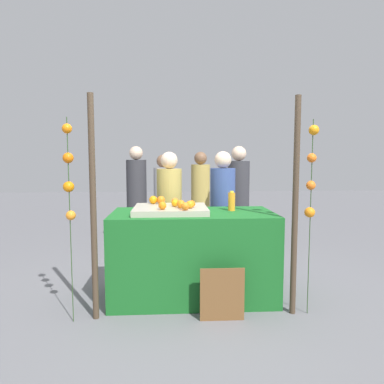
% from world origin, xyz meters
% --- Properties ---
extents(ground_plane, '(24.00, 24.00, 0.00)m').
position_xyz_m(ground_plane, '(0.00, 0.00, 0.00)').
color(ground_plane, slate).
extents(stall_counter, '(1.70, 0.85, 0.92)m').
position_xyz_m(stall_counter, '(0.00, 0.00, 0.46)').
color(stall_counter, '#196023').
rests_on(stall_counter, ground_plane).
extents(orange_tray, '(0.76, 0.66, 0.06)m').
position_xyz_m(orange_tray, '(-0.23, 0.01, 0.95)').
color(orange_tray, '#B2AD99').
rests_on(orange_tray, stall_counter).
extents(orange_0, '(0.08, 0.08, 0.08)m').
position_xyz_m(orange_0, '(-0.13, -0.12, 1.02)').
color(orange_0, orange).
rests_on(orange_0, orange_tray).
extents(orange_1, '(0.09, 0.09, 0.09)m').
position_xyz_m(orange_1, '(-0.43, 0.24, 1.02)').
color(orange_1, orange).
rests_on(orange_1, orange_tray).
extents(orange_2, '(0.07, 0.07, 0.07)m').
position_xyz_m(orange_2, '(-0.19, 0.01, 1.01)').
color(orange_2, orange).
rests_on(orange_2, orange_tray).
extents(orange_3, '(0.08, 0.08, 0.08)m').
position_xyz_m(orange_3, '(-0.31, -0.20, 1.02)').
color(orange_3, orange).
rests_on(orange_3, orange_tray).
extents(orange_4, '(0.09, 0.09, 0.09)m').
position_xyz_m(orange_4, '(-0.34, 0.23, 1.02)').
color(orange_4, orange).
rests_on(orange_4, orange_tray).
extents(orange_5, '(0.07, 0.07, 0.07)m').
position_xyz_m(orange_5, '(-0.01, -0.06, 1.01)').
color(orange_5, orange).
rests_on(orange_5, orange_tray).
extents(orange_6, '(0.08, 0.08, 0.08)m').
position_xyz_m(orange_6, '(-0.19, 0.13, 1.02)').
color(orange_6, orange).
rests_on(orange_6, orange_tray).
extents(orange_7, '(0.08, 0.08, 0.08)m').
position_xyz_m(orange_7, '(-0.04, -0.13, 1.02)').
color(orange_7, orange).
rests_on(orange_7, orange_tray).
extents(orange_8, '(0.08, 0.08, 0.08)m').
position_xyz_m(orange_8, '(-0.09, -0.26, 1.02)').
color(orange_8, orange).
rests_on(orange_8, orange_tray).
extents(juice_bottle, '(0.08, 0.08, 0.22)m').
position_xyz_m(juice_bottle, '(0.43, 0.09, 1.02)').
color(juice_bottle, orange).
rests_on(juice_bottle, stall_counter).
extents(chalkboard_sign, '(0.41, 0.03, 0.50)m').
position_xyz_m(chalkboard_sign, '(0.23, -0.57, 0.24)').
color(chalkboard_sign, brown).
rests_on(chalkboard_sign, ground_plane).
extents(vendor_left, '(0.31, 0.31, 1.56)m').
position_xyz_m(vendor_left, '(-0.25, 0.74, 0.73)').
color(vendor_left, tan).
rests_on(vendor_left, ground_plane).
extents(vendor_right, '(0.31, 0.31, 1.57)m').
position_xyz_m(vendor_right, '(0.42, 0.73, 0.73)').
color(vendor_right, '#384C8C').
rests_on(vendor_right, ground_plane).
extents(crowd_person_0, '(0.31, 0.31, 1.54)m').
position_xyz_m(crowd_person_0, '(-0.36, 2.14, 0.72)').
color(crowd_person_0, '#99999E').
rests_on(crowd_person_0, ground_plane).
extents(crowd_person_1, '(0.34, 0.34, 1.69)m').
position_xyz_m(crowd_person_1, '(-0.81, 2.31, 0.78)').
color(crowd_person_1, '#333338').
rests_on(crowd_person_1, ground_plane).
extents(crowd_person_2, '(0.32, 0.32, 1.59)m').
position_xyz_m(crowd_person_2, '(0.27, 2.29, 0.74)').
color(crowd_person_2, tan).
rests_on(crowd_person_2, ground_plane).
extents(crowd_person_3, '(0.33, 0.33, 1.67)m').
position_xyz_m(crowd_person_3, '(0.80, 1.66, 0.78)').
color(crowd_person_3, '#333338').
rests_on(crowd_person_3, ground_plane).
extents(canopy_post_left, '(0.06, 0.06, 2.06)m').
position_xyz_m(canopy_post_left, '(-0.93, -0.46, 1.03)').
color(canopy_post_left, '#473828').
rests_on(canopy_post_left, ground_plane).
extents(canopy_post_right, '(0.06, 0.06, 2.06)m').
position_xyz_m(canopy_post_right, '(0.93, -0.46, 1.03)').
color(canopy_post_right, '#473828').
rests_on(canopy_post_right, ground_plane).
extents(garland_strand_left, '(0.11, 0.11, 1.84)m').
position_xyz_m(garland_strand_left, '(-1.12, -0.52, 1.34)').
color(garland_strand_left, '#2D4C23').
rests_on(garland_strand_left, ground_plane).
extents(garland_strand_right, '(0.11, 0.10, 1.84)m').
position_xyz_m(garland_strand_right, '(1.07, -0.48, 1.34)').
color(garland_strand_right, '#2D4C23').
rests_on(garland_strand_right, ground_plane).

